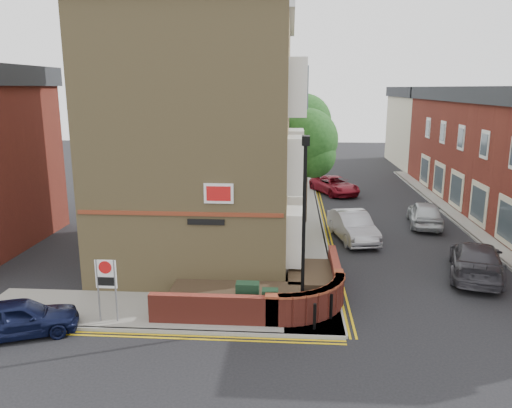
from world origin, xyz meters
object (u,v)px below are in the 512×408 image
object	(u,v)px
utility_cabinet_large	(248,299)
zone_sign	(106,279)
navy_hatchback	(19,318)
lamppost	(304,229)
silver_car_near	(353,226)

from	to	relation	value
utility_cabinet_large	zone_sign	world-z (taller)	zone_sign
zone_sign	navy_hatchback	size ratio (longest dim) A/B	0.60
lamppost	utility_cabinet_large	distance (m)	3.24
lamppost	silver_car_near	size ratio (longest dim) A/B	1.37
navy_hatchback	utility_cabinet_large	bearing A→B (deg)	-98.15
zone_sign	silver_car_near	xyz separation A→B (m)	(9.47, 10.43, -0.88)
lamppost	navy_hatchback	bearing A→B (deg)	-169.53
utility_cabinet_large	navy_hatchback	bearing A→B (deg)	-166.15
lamppost	zone_sign	distance (m)	6.85
zone_sign	utility_cabinet_large	bearing A→B (deg)	9.69
silver_car_near	zone_sign	bearing A→B (deg)	-143.64
lamppost	utility_cabinet_large	size ratio (longest dim) A/B	5.25
lamppost	utility_cabinet_large	world-z (taller)	lamppost
zone_sign	silver_car_near	world-z (taller)	zone_sign
utility_cabinet_large	silver_car_near	size ratio (longest dim) A/B	0.26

